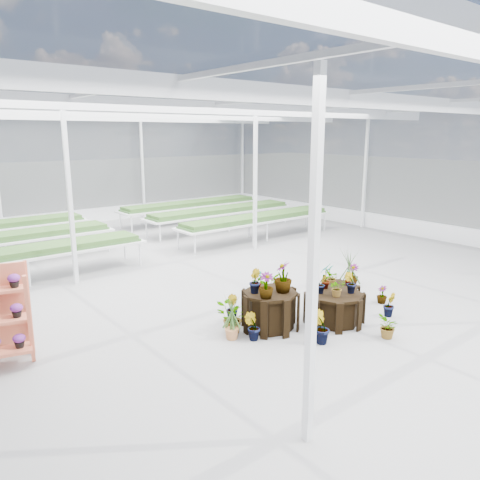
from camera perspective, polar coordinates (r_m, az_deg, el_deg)
ground_plane at (r=10.86m, az=3.55°, el=-7.36°), size 24.00×24.00×0.00m
greenhouse_shell at (r=10.30m, az=3.72°, el=4.47°), size 18.00×24.00×4.50m
steel_frame at (r=10.30m, az=3.72°, el=4.47°), size 18.00×24.00×4.50m
nursery_benches at (r=16.58m, az=-13.44°, el=0.93°), size 16.00×7.00×0.84m
plinth_tall at (r=9.27m, az=3.71°, el=-8.52°), size 1.27×1.27×0.75m
plinth_mid at (r=9.73m, az=11.40°, el=-8.10°), size 1.28×1.28×0.63m
plinth_low at (r=10.91m, az=11.94°, el=-6.40°), size 0.95×0.95×0.40m
nursery_plants at (r=9.85m, az=7.17°, el=-6.49°), size 4.70×3.51×1.36m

